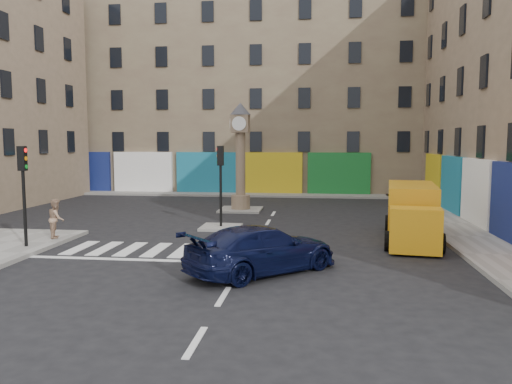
% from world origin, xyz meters
% --- Properties ---
extents(ground, '(120.00, 120.00, 0.00)m').
position_xyz_m(ground, '(0.00, 0.00, 0.00)').
color(ground, black).
rests_on(ground, ground).
extents(sidewalk_right, '(2.60, 30.00, 0.15)m').
position_xyz_m(sidewalk_right, '(8.70, 10.00, 0.07)').
color(sidewalk_right, gray).
rests_on(sidewalk_right, ground).
extents(sidewalk_far, '(32.00, 2.40, 0.15)m').
position_xyz_m(sidewalk_far, '(-4.00, 22.20, 0.07)').
color(sidewalk_far, gray).
rests_on(sidewalk_far, ground).
extents(island_near, '(1.80, 1.80, 0.12)m').
position_xyz_m(island_near, '(-2.00, 8.00, 0.06)').
color(island_near, gray).
rests_on(island_near, ground).
extents(island_far, '(2.40, 2.40, 0.12)m').
position_xyz_m(island_far, '(-2.00, 14.00, 0.06)').
color(island_far, gray).
rests_on(island_far, ground).
extents(building_far, '(32.00, 10.00, 17.00)m').
position_xyz_m(building_far, '(-4.00, 28.00, 8.50)').
color(building_far, '#7D6F53').
rests_on(building_far, ground).
extents(traffic_light_left_far, '(0.28, 0.22, 3.70)m').
position_xyz_m(traffic_light_left_far, '(-8.30, 2.60, 2.62)').
color(traffic_light_left_far, black).
rests_on(traffic_light_left_far, sidewalk_left).
extents(traffic_light_island, '(0.28, 0.22, 3.70)m').
position_xyz_m(traffic_light_island, '(-2.00, 8.00, 2.59)').
color(traffic_light_island, black).
rests_on(traffic_light_island, island_near).
extents(clock_pillar, '(1.20, 1.20, 6.10)m').
position_xyz_m(clock_pillar, '(-2.00, 14.00, 3.55)').
color(clock_pillar, '#8B725B').
rests_on(clock_pillar, island_far).
extents(navy_sedan, '(5.04, 4.95, 1.46)m').
position_xyz_m(navy_sedan, '(0.74, 0.51, 0.73)').
color(navy_sedan, black).
rests_on(navy_sedan, ground).
extents(yellow_van, '(2.75, 6.35, 2.24)m').
position_xyz_m(yellow_van, '(6.25, 6.29, 1.11)').
color(yellow_van, orange).
rests_on(yellow_van, ground).
extents(pedestrian_tan, '(0.84, 0.93, 1.57)m').
position_xyz_m(pedestrian_tan, '(-8.00, 4.27, 0.94)').
color(pedestrian_tan, tan).
rests_on(pedestrian_tan, sidewalk_left).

